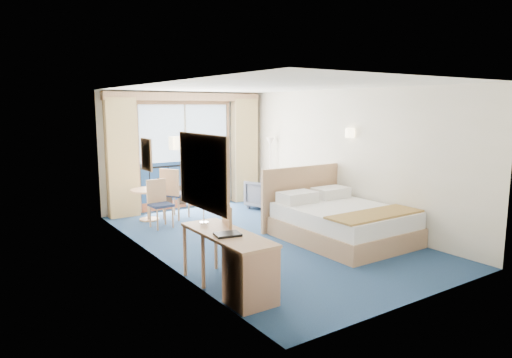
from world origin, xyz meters
name	(u,v)px	position (x,y,z in m)	size (l,w,h in m)	color
floor	(264,238)	(0.00, 0.00, 0.00)	(6.50, 6.50, 0.00)	navy
room_walls	(264,140)	(0.00, 0.00, 1.78)	(4.04, 6.54, 2.72)	silver
balcony_door	(185,159)	(-0.01, 3.22, 1.14)	(2.36, 0.03, 2.52)	navy
curtain_left	(122,158)	(-1.55, 3.07, 1.28)	(0.65, 0.22, 2.55)	tan
curtain_right	(245,150)	(1.55, 3.07, 1.28)	(0.65, 0.22, 2.55)	tan
pelmet	(186,97)	(0.00, 3.10, 2.58)	(3.80, 0.25, 0.18)	tan
mirror	(203,172)	(-1.97, -1.50, 1.55)	(0.05, 1.25, 0.95)	tan
wall_print	(147,155)	(-1.97, 0.45, 1.60)	(0.04, 0.42, 0.52)	tan
sconce_left	(175,143)	(-1.94, -0.60, 1.85)	(0.18, 0.18, 0.18)	#FFE7B2
sconce_right	(350,133)	(1.94, -0.15, 1.85)	(0.18, 0.18, 0.18)	#FFE7B2
bed	(340,221)	(1.10, -0.80, 0.34)	(1.92, 2.29, 1.21)	tan
nightstand	(316,206)	(1.77, 0.59, 0.28)	(0.42, 0.40, 0.56)	tan
phone	(314,191)	(1.73, 0.63, 0.59)	(0.17, 0.13, 0.08)	silver
armchair	(265,194)	(1.46, 2.05, 0.34)	(0.73, 0.75, 0.68)	#454954
floor_lamp	(270,154)	(1.84, 2.37, 1.23)	(0.23, 0.23, 1.63)	silver
desk	(245,268)	(-1.71, -2.07, 0.42)	(0.55, 1.61, 0.76)	tan
desk_chair	(236,236)	(-1.40, -1.33, 0.59)	(0.57, 0.56, 1.05)	#1C2541
folder	(228,234)	(-1.77, -1.74, 0.77)	(0.32, 0.24, 0.03)	black
desk_lamp	(203,200)	(-1.77, -1.10, 1.11)	(0.12, 0.12, 0.47)	silver
round_table	(149,197)	(-1.22, 2.47, 0.50)	(0.73, 0.73, 0.66)	tan
table_chair_a	(173,191)	(-0.75, 2.25, 0.61)	(0.65, 0.64, 1.09)	#1C2541
table_chair_b	(159,200)	(-1.24, 1.84, 0.53)	(0.43, 0.44, 0.94)	#1C2541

